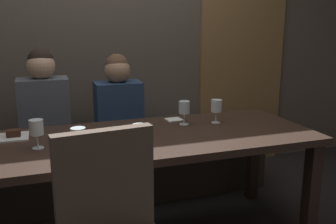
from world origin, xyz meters
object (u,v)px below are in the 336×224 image
object	(u,v)px
wine_glass_near_left	(36,129)
dining_table	(141,150)
banquette_bench	(120,172)
wine_glass_far_left	(216,107)
wine_glass_end_left	(184,109)
wine_glass_end_right	(139,133)
diner_bearded	(118,103)
dessert_plate	(13,136)
wine_glass_center_front	(78,137)
diner_redhead	(44,105)

from	to	relation	value
wine_glass_near_left	dining_table	bearing A→B (deg)	3.60
banquette_bench	wine_glass_far_left	distance (m)	1.02
wine_glass_end_left	wine_glass_end_right	size ratio (longest dim) A/B	1.00
diner_bearded	dessert_plate	bearing A→B (deg)	-146.51
wine_glass_end_left	wine_glass_end_right	xyz separation A→B (m)	(-0.44, -0.48, 0.00)
banquette_bench	wine_glass_far_left	xyz separation A→B (m)	(0.58, -0.57, 0.62)
wine_glass_center_front	wine_glass_end_left	size ratio (longest dim) A/B	1.00
diner_bearded	wine_glass_end_left	xyz separation A→B (m)	(0.34, -0.55, 0.05)
banquette_bench	diner_bearded	xyz separation A→B (m)	(0.01, 0.01, 0.57)
banquette_bench	wine_glass_end_left	bearing A→B (deg)	-56.80
dining_table	wine_glass_center_front	bearing A→B (deg)	-145.28
wine_glass_center_front	wine_glass_end_right	bearing A→B (deg)	-6.80
wine_glass_center_front	wine_glass_end_right	size ratio (longest dim) A/B	1.00
diner_bearded	wine_glass_near_left	xyz separation A→B (m)	(-0.61, -0.75, 0.05)
dining_table	wine_glass_far_left	distance (m)	0.63
wine_glass_near_left	wine_glass_end_right	distance (m)	0.58
wine_glass_center_front	wine_glass_far_left	world-z (taller)	same
wine_glass_end_left	dessert_plate	world-z (taller)	wine_glass_end_left
banquette_bench	dining_table	bearing A→B (deg)	-90.00
dessert_plate	dining_table	bearing A→B (deg)	-16.22
banquette_bench	diner_redhead	size ratio (longest dim) A/B	3.14
wine_glass_end_left	dining_table	bearing A→B (deg)	-155.16
diner_redhead	dining_table	bearing A→B (deg)	-52.31
banquette_bench	wine_glass_end_right	distance (m)	1.19
wine_glass_near_left	wine_glass_end_right	size ratio (longest dim) A/B	1.00
wine_glass_center_front	wine_glass_far_left	distance (m)	1.06
diner_bearded	dessert_plate	distance (m)	0.90
wine_glass_far_left	wine_glass_end_right	xyz separation A→B (m)	(-0.67, -0.45, 0.00)
dining_table	wine_glass_near_left	world-z (taller)	wine_glass_near_left
banquette_bench	wine_glass_end_left	world-z (taller)	wine_glass_end_left
dining_table	diner_bearded	size ratio (longest dim) A/B	2.98
banquette_bench	wine_glass_end_left	size ratio (longest dim) A/B	15.24
wine_glass_end_right	wine_glass_center_front	bearing A→B (deg)	173.20
wine_glass_center_front	dining_table	bearing A→B (deg)	34.72
banquette_bench	wine_glass_near_left	size ratio (longest dim) A/B	15.24
dining_table	diner_redhead	xyz separation A→B (m)	(-0.55, 0.71, 0.17)
wine_glass_near_left	diner_bearded	bearing A→B (deg)	51.07
diner_redhead	wine_glass_near_left	xyz separation A→B (m)	(-0.05, -0.75, 0.03)
dining_table	wine_glass_near_left	distance (m)	0.63
diner_redhead	wine_glass_center_front	world-z (taller)	diner_redhead
diner_redhead	wine_glass_far_left	world-z (taller)	diner_redhead
wine_glass_end_right	banquette_bench	bearing A→B (deg)	85.13
wine_glass_center_front	wine_glass_end_right	distance (m)	0.31
dining_table	diner_bearded	world-z (taller)	diner_bearded
diner_redhead	wine_glass_center_front	xyz separation A→B (m)	(0.15, -0.99, 0.03)
wine_glass_center_front	wine_glass_end_left	xyz separation A→B (m)	(0.75, 0.44, -0.00)
banquette_bench	dessert_plate	size ratio (longest dim) A/B	13.16
wine_glass_near_left	wine_glass_end_right	xyz separation A→B (m)	(0.51, -0.27, 0.00)
diner_bearded	wine_glass_far_left	xyz separation A→B (m)	(0.57, -0.58, 0.05)
wine_glass_near_left	wine_glass_end_right	bearing A→B (deg)	-28.15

